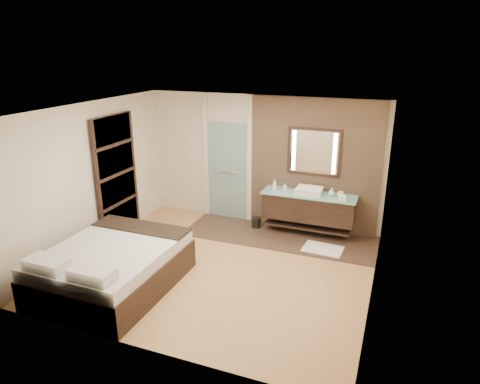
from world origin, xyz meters
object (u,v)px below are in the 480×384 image
at_px(vanity, 309,207).
at_px(bed, 112,267).
at_px(mirror_unit, 314,152).
at_px(waste_bin, 256,222).

height_order(vanity, bed, vanity).
xyz_separation_m(vanity, mirror_unit, (0.00, 0.24, 1.07)).
bearing_deg(mirror_unit, waste_bin, -164.04).
bearing_deg(vanity, mirror_unit, 90.00).
xyz_separation_m(mirror_unit, bed, (-2.41, -3.32, -1.30)).
relative_size(bed, waste_bin, 9.61).
relative_size(vanity, waste_bin, 8.06).
distance_m(mirror_unit, waste_bin, 1.90).
bearing_deg(vanity, bed, -128.12).
height_order(vanity, waste_bin, vanity).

